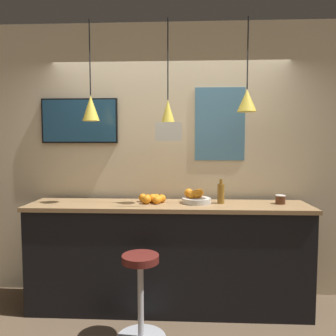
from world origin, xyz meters
name	(u,v)px	position (x,y,z in m)	size (l,w,h in m)	color
back_wall	(170,161)	(0.00, 0.99, 1.45)	(8.00, 0.06, 2.90)	beige
service_counter	(168,256)	(0.00, 0.61, 0.53)	(2.73, 0.55, 1.05)	black
bar_stool	(141,290)	(-0.20, 0.06, 0.43)	(0.42, 0.42, 0.73)	#B7B7BC
fruit_bowl	(196,198)	(0.27, 0.66, 1.10)	(0.29, 0.29, 0.14)	beige
orange_pile	(152,199)	(-0.16, 0.66, 1.09)	(0.28, 0.24, 0.09)	orange
juice_bottle	(221,193)	(0.52, 0.65, 1.15)	(0.07, 0.07, 0.24)	olive
spread_jar	(280,199)	(1.09, 0.65, 1.09)	(0.09, 0.09, 0.09)	#562D19
pendant_lamp_left	(91,108)	(-0.74, 0.58, 1.98)	(0.16, 0.16, 0.95)	black
pendant_lamp_middle	(168,113)	(0.00, 0.58, 1.92)	(0.16, 0.16, 1.02)	black
pendant_lamp_right	(247,100)	(0.74, 0.58, 2.04)	(0.18, 0.18, 0.87)	black
mounted_tv	(80,121)	(-0.97, 0.94, 1.88)	(0.82, 0.04, 0.47)	black
hanging_menu_board	(168,132)	(0.01, 0.41, 1.74)	(0.24, 0.01, 0.17)	white
wall_poster	(220,124)	(0.53, 0.95, 1.84)	(0.52, 0.01, 0.77)	teal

